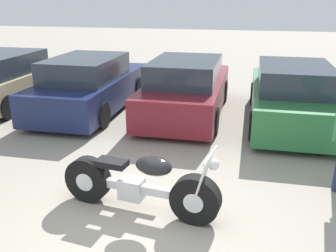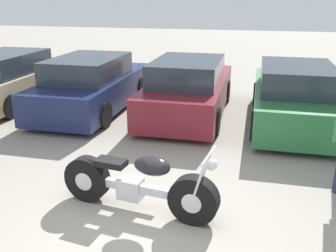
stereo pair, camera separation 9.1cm
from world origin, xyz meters
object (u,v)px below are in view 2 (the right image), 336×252
parked_car_champagne (10,80)px  motorcycle (136,183)px  parked_car_maroon (189,89)px  parked_car_green (294,96)px  parked_car_navy (93,85)px

parked_car_champagne → motorcycle: bearing=-41.6°
parked_car_maroon → parked_car_green: same height
parked_car_navy → parked_car_green: (5.06, 0.01, 0.00)m
parked_car_navy → motorcycle: bearing=-59.5°
parked_car_champagne → parked_car_green: same height
parked_car_navy → parked_car_champagne: bearing=177.4°
motorcycle → parked_car_champagne: size_ratio=0.52×
parked_car_green → parked_car_maroon: bearing=176.2°
parked_car_maroon → parked_car_champagne: bearing=-179.3°
parked_car_champagne → parked_car_maroon: (5.06, 0.06, 0.00)m
motorcycle → parked_car_green: parked_car_green is taller
parked_car_green → motorcycle: bearing=-118.4°
parked_car_navy → parked_car_maroon: 2.53m
parked_car_champagne → parked_car_green: 7.59m
parked_car_navy → parked_car_maroon: same height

